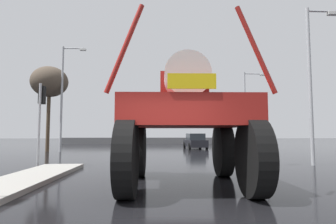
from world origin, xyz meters
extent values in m
plane|color=black|center=(0.00, 18.00, 0.00)|extent=(120.00, 120.00, 0.00)
cube|color=#9E9B93|center=(-4.37, 4.58, 0.07)|extent=(1.72, 7.34, 0.15)
cylinder|color=black|center=(-0.82, 5.41, 0.96)|extent=(0.48, 1.93, 1.92)
cylinder|color=black|center=(2.24, 5.35, 0.96)|extent=(0.48, 1.93, 1.92)
cylinder|color=black|center=(-0.89, 2.04, 0.96)|extent=(0.48, 1.93, 1.92)
cylinder|color=black|center=(2.17, 1.98, 0.96)|extent=(0.48, 1.93, 1.92)
cube|color=maroon|center=(0.68, 3.70, 2.12)|extent=(3.65, 4.15, 0.77)
cube|color=maroon|center=(0.69, 4.12, 2.97)|extent=(1.50, 1.17, 0.93)
cylinder|color=silver|center=(0.66, 3.11, 3.13)|extent=(1.28, 1.38, 1.25)
cylinder|color=maroon|center=(-0.96, 1.90, 3.59)|extent=(0.95, 0.14, 2.21)
cylinder|color=maroon|center=(2.24, 1.83, 3.58)|extent=(1.00, 0.14, 2.20)
cube|color=yellow|center=(0.63, 1.63, 2.75)|extent=(1.13, 0.06, 0.36)
cube|color=black|center=(3.79, 23.27, 0.53)|extent=(2.03, 4.23, 0.70)
cube|color=#23282D|center=(3.81, 23.12, 1.20)|extent=(1.73, 2.22, 0.64)
cylinder|color=black|center=(2.84, 24.54, 0.30)|extent=(0.23, 0.61, 0.60)
cylinder|color=black|center=(4.53, 24.68, 0.30)|extent=(0.23, 0.61, 0.60)
cylinder|color=black|center=(3.06, 21.85, 0.30)|extent=(0.23, 0.61, 0.60)
cylinder|color=black|center=(4.75, 21.99, 0.30)|extent=(0.23, 0.61, 0.60)
cylinder|color=#A8AAAF|center=(-5.51, 8.09, 1.92)|extent=(0.11, 0.11, 3.84)
cube|color=black|center=(-5.51, 8.31, 3.32)|extent=(0.24, 0.32, 0.84)
sphere|color=#390503|center=(-5.51, 8.50, 3.59)|extent=(0.17, 0.17, 0.17)
sphere|color=orange|center=(-5.51, 8.50, 3.32)|extent=(0.17, 0.17, 0.17)
sphere|color=black|center=(-5.51, 8.50, 3.05)|extent=(0.17, 0.17, 0.17)
cylinder|color=#A8AAAF|center=(5.00, 8.09, 1.68)|extent=(0.11, 0.11, 3.35)
cube|color=black|center=(5.00, 8.31, 2.83)|extent=(0.24, 0.32, 0.84)
sphere|color=#390503|center=(5.00, 8.50, 3.10)|extent=(0.17, 0.17, 0.17)
sphere|color=orange|center=(5.00, 8.50, 2.83)|extent=(0.17, 0.17, 0.17)
sphere|color=black|center=(5.00, 8.50, 2.56)|extent=(0.17, 0.17, 0.17)
cylinder|color=#A8AAAF|center=(7.38, 8.41, 3.92)|extent=(0.18, 0.18, 7.84)
cylinder|color=#A8AAAF|center=(8.04, 8.41, 7.69)|extent=(1.31, 0.10, 0.10)
cube|color=silver|center=(8.69, 8.41, 7.59)|extent=(0.50, 0.24, 0.16)
cylinder|color=#A8AAAF|center=(-8.08, 18.44, 4.44)|extent=(0.18, 0.18, 8.88)
cylinder|color=#A8AAAF|center=(-7.25, 18.44, 8.73)|extent=(1.66, 0.10, 0.10)
cube|color=silver|center=(-6.42, 18.44, 8.63)|extent=(0.50, 0.24, 0.16)
cylinder|color=#A8AAAF|center=(8.68, 22.22, 3.84)|extent=(0.18, 0.18, 7.69)
cylinder|color=#A8AAAF|center=(9.62, 22.22, 7.54)|extent=(1.88, 0.10, 0.10)
cube|color=silver|center=(10.56, 22.22, 7.44)|extent=(0.50, 0.24, 0.16)
cylinder|color=#473828|center=(-9.42, 19.20, 2.45)|extent=(0.30, 0.30, 4.91)
ellipsoid|color=brown|center=(-9.42, 19.20, 5.99)|extent=(3.10, 3.10, 2.64)
cube|color=#59595B|center=(0.00, 35.59, 0.45)|extent=(27.86, 0.24, 0.90)
camera|label=1|loc=(-0.19, -4.60, 1.55)|focal=29.26mm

